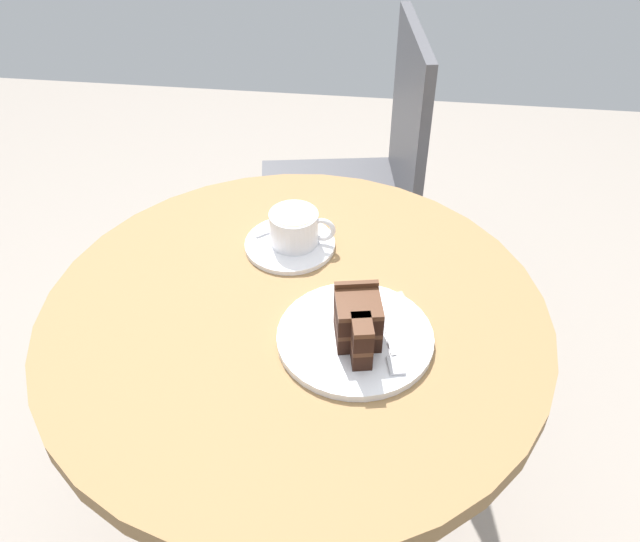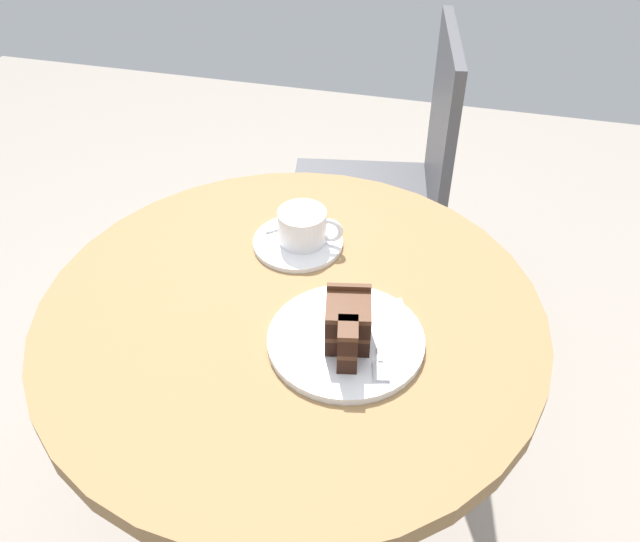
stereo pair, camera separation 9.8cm
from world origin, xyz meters
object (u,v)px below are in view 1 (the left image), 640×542
(fork, at_px, (392,348))
(cake_slice, at_px, (358,322))
(cake_plate, at_px, (355,337))
(cafe_chair, at_px, (369,174))
(coffee_cup, at_px, (295,227))
(teaspoon, at_px, (289,225))
(saucer, at_px, (290,244))
(napkin, at_px, (370,329))

(fork, bearing_deg, cake_slice, -115.21)
(cake_plate, height_order, cafe_chair, cafe_chair)
(coffee_cup, bearing_deg, teaspoon, 111.78)
(teaspoon, distance_m, cake_slice, 0.31)
(saucer, distance_m, cake_slice, 0.26)
(cake_plate, relative_size, cake_slice, 2.17)
(napkin, bearing_deg, cafe_chair, 93.13)
(saucer, xyz_separation_m, cafe_chair, (0.11, 0.53, -0.18))
(cake_plate, height_order, fork, fork)
(fork, xyz_separation_m, napkin, (-0.03, 0.05, -0.01))
(cafe_chair, bearing_deg, coffee_cup, -20.75)
(napkin, height_order, cafe_chair, cafe_chair)
(saucer, relative_size, fork, 1.15)
(coffee_cup, bearing_deg, napkin, -53.24)
(saucer, bearing_deg, cake_slice, -58.81)
(teaspoon, height_order, cake_plate, teaspoon)
(saucer, distance_m, napkin, 0.24)
(fork, xyz_separation_m, cafe_chair, (-0.07, 0.77, -0.19))
(teaspoon, distance_m, cake_plate, 0.30)
(teaspoon, bearing_deg, saucer, -118.53)
(coffee_cup, xyz_separation_m, cafe_chair, (0.10, 0.53, -0.22))
(saucer, distance_m, teaspoon, 0.05)
(cake_slice, height_order, cafe_chair, cafe_chair)
(cake_slice, bearing_deg, fork, -13.01)
(teaspoon, relative_size, cake_plate, 0.37)
(saucer, distance_m, coffee_cup, 0.04)
(coffee_cup, distance_m, cake_slice, 0.26)
(cake_plate, bearing_deg, coffee_cup, 119.36)
(cake_plate, distance_m, fork, 0.06)
(saucer, bearing_deg, coffee_cup, 22.87)
(cake_plate, bearing_deg, napkin, 48.10)
(saucer, xyz_separation_m, cake_slice, (0.13, -0.22, 0.04))
(fork, height_order, napkin, fork)
(saucer, xyz_separation_m, cake_plate, (0.13, -0.21, 0.00))
(fork, bearing_deg, saucer, -153.85)
(fork, relative_size, napkin, 0.71)
(cake_slice, xyz_separation_m, cafe_chair, (-0.02, 0.76, -0.23))
(coffee_cup, distance_m, cafe_chair, 0.58)
(teaspoon, bearing_deg, coffee_cup, -106.65)
(saucer, xyz_separation_m, napkin, (0.15, -0.19, -0.00))
(cake_slice, xyz_separation_m, napkin, (0.02, 0.03, -0.05))
(saucer, distance_m, cake_plate, 0.25)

